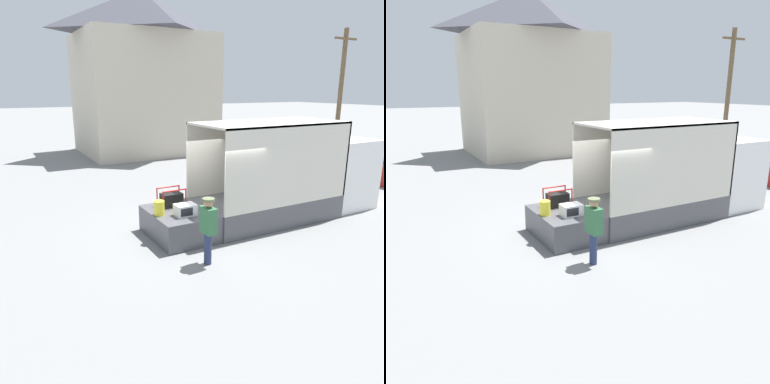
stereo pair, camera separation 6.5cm
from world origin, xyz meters
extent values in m
plane|color=gray|center=(0.00, 0.00, 0.00)|extent=(160.00, 160.00, 0.00)
cube|color=white|center=(5.44, 0.00, 1.18)|extent=(1.87, 1.99, 2.36)
cube|color=#4C4C51|center=(2.25, 0.00, 0.37)|extent=(4.51, 2.16, 0.75)
cube|color=beige|center=(2.25, 1.05, 1.90)|extent=(4.51, 0.06, 2.31)
cube|color=beige|center=(2.25, -1.05, 1.90)|extent=(4.51, 0.06, 2.31)
cube|color=beige|center=(4.48, 0.00, 1.90)|extent=(0.06, 2.16, 2.31)
cube|color=beige|center=(2.25, 0.00, 3.03)|extent=(4.51, 2.16, 0.06)
cylinder|color=#3370B2|center=(1.55, 0.15, 0.93)|extent=(0.29, 0.29, 0.36)
cube|color=olive|center=(1.75, 0.17, 0.89)|extent=(0.44, 0.32, 0.28)
cube|color=olive|center=(2.64, 0.72, 0.88)|extent=(0.44, 0.32, 0.25)
cube|color=#4C4C51|center=(-0.80, 0.00, 0.37)|extent=(1.60, 2.05, 0.75)
cube|color=white|center=(-0.82, -0.42, 0.90)|extent=(0.54, 0.39, 0.31)
cube|color=black|center=(-0.88, -0.62, 0.90)|extent=(0.35, 0.01, 0.21)
cube|color=black|center=(-0.80, 0.49, 0.94)|extent=(0.59, 0.38, 0.38)
cylinder|color=slate|center=(-0.56, 0.49, 0.96)|extent=(0.22, 0.21, 0.21)
cylinder|color=red|center=(-1.15, 0.27, 1.02)|extent=(0.04, 0.04, 0.53)
cylinder|color=red|center=(-0.45, 0.27, 1.02)|extent=(0.04, 0.04, 0.53)
cylinder|color=red|center=(-1.15, 0.70, 1.02)|extent=(0.04, 0.04, 0.53)
cylinder|color=red|center=(-0.45, 0.70, 1.02)|extent=(0.04, 0.04, 0.53)
cylinder|color=red|center=(-0.80, 0.27, 1.27)|extent=(0.70, 0.04, 0.04)
cylinder|color=red|center=(-0.80, 0.70, 1.27)|extent=(0.70, 0.04, 0.04)
cylinder|color=yellow|center=(-1.42, -0.06, 0.94)|extent=(0.28, 0.28, 0.39)
cylinder|color=navy|center=(-0.97, -1.86, 0.39)|extent=(0.18, 0.18, 0.78)
cube|color=#336B42|center=(-0.97, -1.86, 1.09)|extent=(0.24, 0.44, 0.62)
sphere|color=tan|center=(-0.97, -1.86, 1.51)|extent=(0.22, 0.22, 0.22)
cylinder|color=#606B47|center=(-0.97, -1.86, 1.59)|extent=(0.29, 0.29, 0.05)
cube|color=beige|center=(3.82, 14.16, 3.59)|extent=(7.73, 6.38, 7.18)
pyramid|color=#42424C|center=(3.82, 14.16, 8.44)|extent=(8.12, 6.70, 2.51)
cylinder|color=brown|center=(14.51, 8.02, 3.75)|extent=(0.28, 0.28, 7.51)
cube|color=brown|center=(14.51, 8.02, 6.91)|extent=(1.80, 0.14, 0.12)
camera|label=1|loc=(-5.15, -8.79, 4.01)|focal=35.00mm
camera|label=2|loc=(-5.10, -8.82, 4.01)|focal=35.00mm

